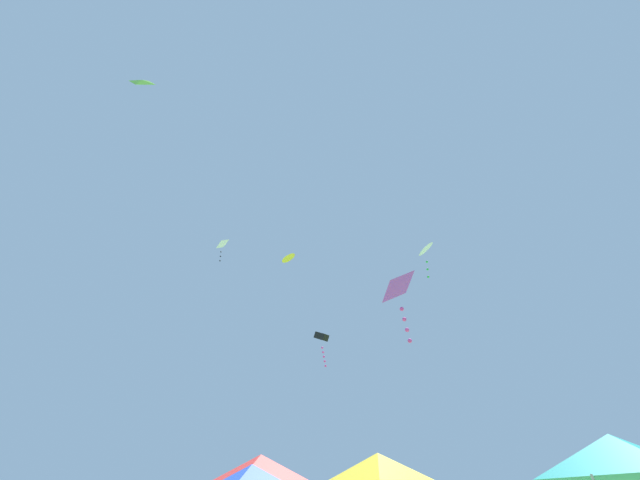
{
  "coord_description": "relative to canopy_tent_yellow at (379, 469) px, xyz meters",
  "views": [
    {
      "loc": [
        -0.07,
        -4.13,
        1.45
      ],
      "look_at": [
        -2.57,
        14.1,
        15.31
      ],
      "focal_mm": 20.79,
      "sensor_mm": 36.0,
      "label": 1
    }
  ],
  "objects": [
    {
      "name": "canopy_tent_yellow",
      "position": [
        0.0,
        0.0,
        0.0
      ],
      "size": [
        3.23,
        3.23,
        3.45
      ],
      "color": "#9E9EA3",
      "rests_on": "ground"
    },
    {
      "name": "kite_yellow_delta",
      "position": [
        -7.65,
        15.04,
        20.39
      ],
      "size": [
        1.89,
        1.97,
        1.0
      ],
      "color": "yellow"
    },
    {
      "name": "kite_purple_diamond",
      "position": [
        1.44,
        -1.74,
        6.52
      ],
      "size": [
        1.65,
        1.54,
        2.87
      ],
      "color": "purple"
    },
    {
      "name": "canopy_tent_blue",
      "position": [
        -4.17,
        -2.36,
        -0.47
      ],
      "size": [
        2.71,
        2.71,
        2.9
      ],
      "color": "#9E9EA3",
      "rests_on": "ground"
    },
    {
      "name": "kite_white_delta",
      "position": [
        5.2,
        9.26,
        16.12
      ],
      "size": [
        1.66,
        1.81,
        3.08
      ],
      "color": "white"
    },
    {
      "name": "kite_lime_diamond",
      "position": [
        -11.49,
        -6.49,
        18.28
      ],
      "size": [
        1.25,
        1.07,
        1.44
      ],
      "color": "#75D138"
    },
    {
      "name": "kite_black_box",
      "position": [
        -2.31,
        1.28,
        5.74
      ],
      "size": [
        0.85,
        0.8,
        1.78
      ],
      "color": "black"
    },
    {
      "name": "canopy_tent_teal",
      "position": [
        5.67,
        -5.27,
        -0.28
      ],
      "size": [
        2.92,
        2.92,
        3.12
      ],
      "color": "#9E9EA3",
      "rests_on": "ground"
    },
    {
      "name": "kite_white_diamond",
      "position": [
        -15.48,
        15.44,
        23.15
      ],
      "size": [
        1.11,
        1.01,
        2.63
      ],
      "color": "white"
    },
    {
      "name": "canopy_tent_red",
      "position": [
        -5.0,
        1.56,
        0.18
      ],
      "size": [
        3.43,
        3.43,
        3.67
      ],
      "color": "#9E9EA3",
      "rests_on": "ground"
    }
  ]
}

